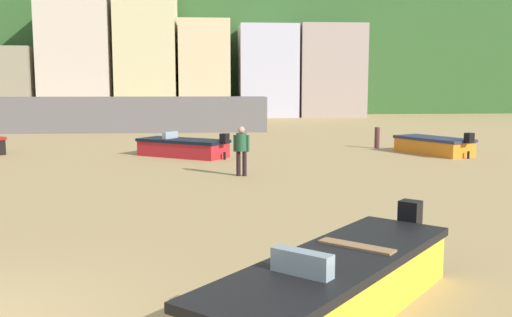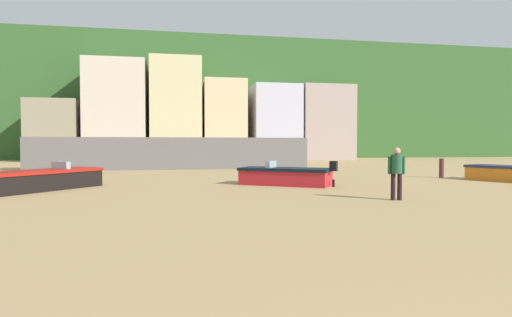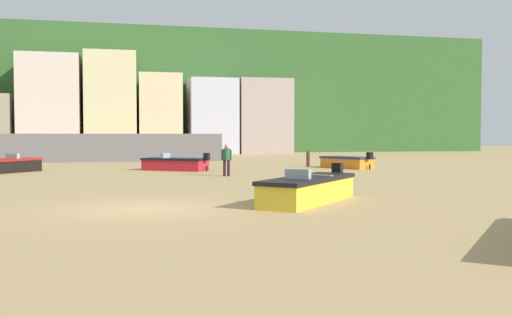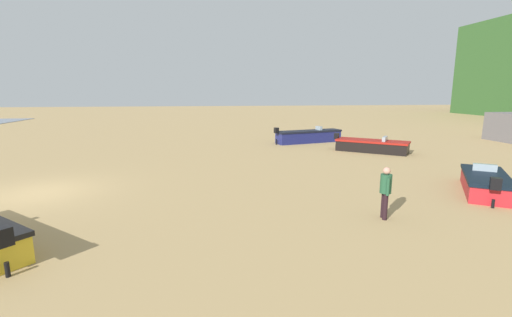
{
  "view_description": "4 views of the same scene",
  "coord_description": "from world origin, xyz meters",
  "px_view_note": "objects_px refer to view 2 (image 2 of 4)",
  "views": [
    {
      "loc": [
        3.36,
        -6.53,
        2.97
      ],
      "look_at": [
        4.66,
        9.69,
        0.85
      ],
      "focal_mm": 40.01,
      "sensor_mm": 36.0,
      "label": 1
    },
    {
      "loc": [
        -2.28,
        -0.04,
        1.72
      ],
      "look_at": [
        0.38,
        14.08,
        1.23
      ],
      "focal_mm": 29.57,
      "sensor_mm": 36.0,
      "label": 2
    },
    {
      "loc": [
        -0.36,
        -15.78,
        2.03
      ],
      "look_at": [
        4.98,
        7.9,
        1.04
      ],
      "focal_mm": 39.27,
      "sensor_mm": 36.0,
      "label": 3
    },
    {
      "loc": [
        14.06,
        6.56,
        3.87
      ],
      "look_at": [
        -2.78,
        8.83,
        0.61
      ],
      "focal_mm": 24.75,
      "sensor_mm": 36.0,
      "label": 4
    }
  ],
  "objects_px": {
    "boat_black_3": "(43,179)",
    "boat_red_4": "(286,176)",
    "mooring_post_near_water": "(441,168)",
    "beach_walker_foreground": "(397,169)",
    "boat_orange_5": "(507,173)"
  },
  "relations": [
    {
      "from": "boat_black_3",
      "to": "boat_orange_5",
      "type": "xyz_separation_m",
      "value": [
        20.12,
        0.1,
        -0.02
      ]
    },
    {
      "from": "boat_black_3",
      "to": "boat_orange_5",
      "type": "distance_m",
      "value": 20.12
    },
    {
      "from": "boat_black_3",
      "to": "mooring_post_near_water",
      "type": "relative_size",
      "value": 4.55
    },
    {
      "from": "beach_walker_foreground",
      "to": "boat_red_4",
      "type": "bearing_deg",
      "value": 123.02
    },
    {
      "from": "mooring_post_near_water",
      "to": "beach_walker_foreground",
      "type": "bearing_deg",
      "value": -131.6
    },
    {
      "from": "boat_black_3",
      "to": "mooring_post_near_water",
      "type": "bearing_deg",
      "value": 44.92
    },
    {
      "from": "mooring_post_near_water",
      "to": "beach_walker_foreground",
      "type": "xyz_separation_m",
      "value": [
        -6.76,
        -7.62,
        0.46
      ]
    },
    {
      "from": "boat_black_3",
      "to": "beach_walker_foreground",
      "type": "height_order",
      "value": "beach_walker_foreground"
    },
    {
      "from": "boat_black_3",
      "to": "boat_orange_5",
      "type": "height_order",
      "value": "boat_black_3"
    },
    {
      "from": "boat_black_3",
      "to": "boat_orange_5",
      "type": "relative_size",
      "value": 1.22
    },
    {
      "from": "boat_red_4",
      "to": "mooring_post_near_water",
      "type": "xyz_separation_m",
      "value": [
        8.9,
        2.38,
        0.11
      ]
    },
    {
      "from": "mooring_post_near_water",
      "to": "boat_black_3",
      "type": "bearing_deg",
      "value": -172.29
    },
    {
      "from": "boat_orange_5",
      "to": "beach_walker_foreground",
      "type": "relative_size",
      "value": 2.26
    },
    {
      "from": "boat_red_4",
      "to": "boat_orange_5",
      "type": "distance_m",
      "value": 10.68
    },
    {
      "from": "boat_black_3",
      "to": "boat_red_4",
      "type": "height_order",
      "value": "boat_black_3"
    }
  ]
}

